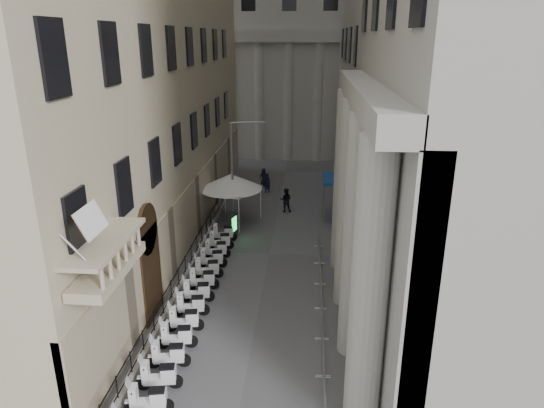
# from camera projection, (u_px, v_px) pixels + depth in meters

# --- Properties ---
(far_building) EXTENTS (22.00, 10.00, 30.00)m
(far_building) POSITION_uv_depth(u_px,v_px,m) (291.00, 12.00, 51.79)
(far_building) COLOR #A7A49D
(far_building) RESTS_ON ground
(iron_fence) EXTENTS (0.30, 28.00, 1.40)m
(iron_fence) POSITION_uv_depth(u_px,v_px,m) (196.00, 260.00, 28.77)
(iron_fence) COLOR black
(iron_fence) RESTS_ON ground
(blue_awning) EXTENTS (1.60, 3.00, 3.00)m
(blue_awning) POSITION_uv_depth(u_px,v_px,m) (333.00, 217.00, 35.69)
(blue_awning) COLOR navy
(blue_awning) RESTS_ON ground
(scooter_2) EXTENTS (1.47, 0.77, 1.50)m
(scooter_2) POSITION_uv_depth(u_px,v_px,m) (161.00, 389.00, 18.30)
(scooter_2) COLOR white
(scooter_2) RESTS_ON ground
(scooter_3) EXTENTS (1.47, 0.77, 1.50)m
(scooter_3) POSITION_uv_depth(u_px,v_px,m) (170.00, 367.00, 19.49)
(scooter_3) COLOR white
(scooter_3) RESTS_ON ground
(scooter_4) EXTENTS (1.47, 0.77, 1.50)m
(scooter_4) POSITION_uv_depth(u_px,v_px,m) (178.00, 348.00, 20.69)
(scooter_4) COLOR white
(scooter_4) RESTS_ON ground
(scooter_5) EXTENTS (1.47, 0.77, 1.50)m
(scooter_5) POSITION_uv_depth(u_px,v_px,m) (185.00, 331.00, 21.89)
(scooter_5) COLOR white
(scooter_5) RESTS_ON ground
(scooter_6) EXTENTS (1.47, 0.77, 1.50)m
(scooter_6) POSITION_uv_depth(u_px,v_px,m) (192.00, 315.00, 23.08)
(scooter_6) COLOR white
(scooter_6) RESTS_ON ground
(scooter_7) EXTENTS (1.47, 0.77, 1.50)m
(scooter_7) POSITION_uv_depth(u_px,v_px,m) (198.00, 302.00, 24.28)
(scooter_7) COLOR white
(scooter_7) RESTS_ON ground
(scooter_8) EXTENTS (1.47, 0.77, 1.50)m
(scooter_8) POSITION_uv_depth(u_px,v_px,m) (203.00, 289.00, 25.48)
(scooter_8) COLOR white
(scooter_8) RESTS_ON ground
(scooter_9) EXTENTS (1.47, 0.77, 1.50)m
(scooter_9) POSITION_uv_depth(u_px,v_px,m) (208.00, 278.00, 26.68)
(scooter_9) COLOR white
(scooter_9) RESTS_ON ground
(scooter_10) EXTENTS (1.47, 0.77, 1.50)m
(scooter_10) POSITION_uv_depth(u_px,v_px,m) (213.00, 267.00, 27.87)
(scooter_10) COLOR white
(scooter_10) RESTS_ON ground
(scooter_11) EXTENTS (1.47, 0.77, 1.50)m
(scooter_11) POSITION_uv_depth(u_px,v_px,m) (217.00, 258.00, 29.07)
(scooter_11) COLOR white
(scooter_11) RESTS_ON ground
(scooter_12) EXTENTS (1.47, 0.77, 1.50)m
(scooter_12) POSITION_uv_depth(u_px,v_px,m) (220.00, 249.00, 30.27)
(scooter_12) COLOR white
(scooter_12) RESTS_ON ground
(scooter_13) EXTENTS (1.47, 0.77, 1.50)m
(scooter_13) POSITION_uv_depth(u_px,v_px,m) (224.00, 241.00, 31.46)
(scooter_13) COLOR white
(scooter_13) RESTS_ON ground
(barrier_1) EXTENTS (0.60, 2.40, 1.10)m
(barrier_1) POSITION_uv_depth(u_px,v_px,m) (324.00, 400.00, 17.74)
(barrier_1) COLOR #A6A8AE
(barrier_1) RESTS_ON ground
(barrier_2) EXTENTS (0.60, 2.40, 1.10)m
(barrier_2) POSITION_uv_depth(u_px,v_px,m) (322.00, 357.00, 20.09)
(barrier_2) COLOR #A6A8AE
(barrier_2) RESTS_ON ground
(barrier_3) EXTENTS (0.60, 2.40, 1.10)m
(barrier_3) POSITION_uv_depth(u_px,v_px,m) (321.00, 323.00, 22.45)
(barrier_3) COLOR #A6A8AE
(barrier_3) RESTS_ON ground
(barrier_4) EXTENTS (0.60, 2.40, 1.10)m
(barrier_4) POSITION_uv_depth(u_px,v_px,m) (320.00, 296.00, 24.80)
(barrier_4) COLOR #A6A8AE
(barrier_4) RESTS_ON ground
(barrier_5) EXTENTS (0.60, 2.40, 1.10)m
(barrier_5) POSITION_uv_depth(u_px,v_px,m) (320.00, 273.00, 27.16)
(barrier_5) COLOR #A6A8AE
(barrier_5) RESTS_ON ground
(barrier_6) EXTENTS (0.60, 2.40, 1.10)m
(barrier_6) POSITION_uv_depth(u_px,v_px,m) (319.00, 255.00, 29.51)
(barrier_6) COLOR #A6A8AE
(barrier_6) RESTS_ON ground
(security_tent) EXTENTS (4.35, 4.35, 3.54)m
(security_tent) POSITION_uv_depth(u_px,v_px,m) (226.00, 179.00, 34.53)
(security_tent) COLOR white
(security_tent) RESTS_ON ground
(street_lamp) EXTENTS (2.31, 0.76, 7.23)m
(street_lamp) POSITION_uv_depth(u_px,v_px,m) (236.00, 165.00, 32.99)
(street_lamp) COLOR #92949A
(street_lamp) RESTS_ON ground
(info_kiosk) EXTENTS (0.48, 0.85, 1.72)m
(info_kiosk) POSITION_uv_depth(u_px,v_px,m) (233.00, 226.00, 31.54)
(info_kiosk) COLOR black
(info_kiosk) RESTS_ON ground
(pedestrian_a) EXTENTS (0.72, 0.61, 1.69)m
(pedestrian_a) POSITION_uv_depth(u_px,v_px,m) (267.00, 183.00, 40.95)
(pedestrian_a) COLOR #0D1334
(pedestrian_a) RESTS_ON ground
(pedestrian_b) EXTENTS (0.91, 0.72, 1.84)m
(pedestrian_b) POSITION_uv_depth(u_px,v_px,m) (286.00, 200.00, 36.47)
(pedestrian_b) COLOR black
(pedestrian_b) RESTS_ON ground
(pedestrian_c) EXTENTS (0.82, 0.56, 1.62)m
(pedestrian_c) POSITION_uv_depth(u_px,v_px,m) (264.00, 177.00, 42.74)
(pedestrian_c) COLOR black
(pedestrian_c) RESTS_ON ground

